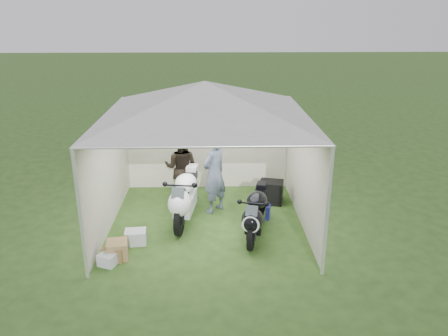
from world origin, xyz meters
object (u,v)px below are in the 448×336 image
Objects in this scene: paddock_stand at (261,211)px; crate_3 at (115,253)px; equipment_box at (271,192)px; crate_0 at (136,237)px; crate_1 at (117,250)px; person_blue_jacket at (214,174)px; person_dark_jacket at (181,167)px; canopy_tent at (205,103)px; motorcycle_white at (185,196)px; crate_2 at (108,260)px; motorcycle_black at (256,213)px.

paddock_stand is 1.01× the size of crate_3.
paddock_stand is 0.73× the size of equipment_box.
crate_1 reaches higher than crate_0.
equipment_box is (1.33, 0.42, -0.63)m from person_blue_jacket.
person_dark_jacket is 4.40× the size of crate_1.
canopy_tent is at bearing 33.03° from crate_0.
crate_1 is (-1.15, -1.46, -0.41)m from motorcycle_white.
crate_2 is 0.22m from crate_3.
canopy_tent is 3.29m from crate_3.
person_blue_jacket is 6.07× the size of crate_2.
canopy_tent is 2.38m from motorcycle_black.
crate_1 is at bearing 60.70° from crate_2.
motorcycle_white is 0.86m from person_blue_jacket.
canopy_tent is 3.12× the size of motorcycle_black.
equipment_box is (1.50, 0.95, -2.31)m from canopy_tent.
motorcycle_white is at bearing 51.83° from crate_1.
canopy_tent is 3.47× the size of person_dark_jacket.
equipment_box is 1.31× the size of crate_0.
crate_1 is (-1.01, -2.60, -0.65)m from person_dark_jacket.
motorcycle_black is 2.72m from crate_1.
crate_3 is (-2.62, -0.80, -0.38)m from motorcycle_black.
equipment_box is at bearing 149.70° from person_blue_jacket.
person_dark_jacket reaches higher than crate_3.
canopy_tent is 10.61× the size of equipment_box.
motorcycle_black is 6.11× the size of crate_2.
crate_0 is at bearing -157.53° from paddock_stand.
equipment_box is 3.90m from crate_1.
equipment_box is at bearing 37.37° from crate_3.
crate_1 is (-1.78, -1.94, -0.73)m from person_blue_jacket.
motorcycle_black is 4.68× the size of crate_3.
crate_0 is (-2.86, -1.84, -0.13)m from equipment_box.
motorcycle_white is 5.40× the size of crate_3.
crate_3 is at bearing -149.10° from motorcycle_black.
motorcycle_white is 1.90m from crate_1.
canopy_tent reaches higher than crate_3.
paddock_stand is 1.32× the size of crate_2.
paddock_stand is at bearing 7.86° from canopy_tent.
motorcycle_black is 3.40× the size of equipment_box.
crate_0 is (-1.37, -0.89, -2.44)m from canopy_tent.
canopy_tent is 3.23m from crate_1.
crate_2 is at bearing -148.17° from paddock_stand.
equipment_box is at bearing 32.30° from canopy_tent.
crate_1 is (-3.11, -2.36, -0.10)m from equipment_box.
person_blue_jacket is at bearing 138.31° from motorcycle_black.
motorcycle_black reaches higher than equipment_box.
equipment_box reaches higher than crate_0.
motorcycle_white is 1.96m from crate_3.
person_blue_jacket is 2.23m from crate_0.
paddock_stand is at bearing 90.00° from motorcycle_black.
crate_0 is (-0.91, -0.94, -0.44)m from motorcycle_white.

